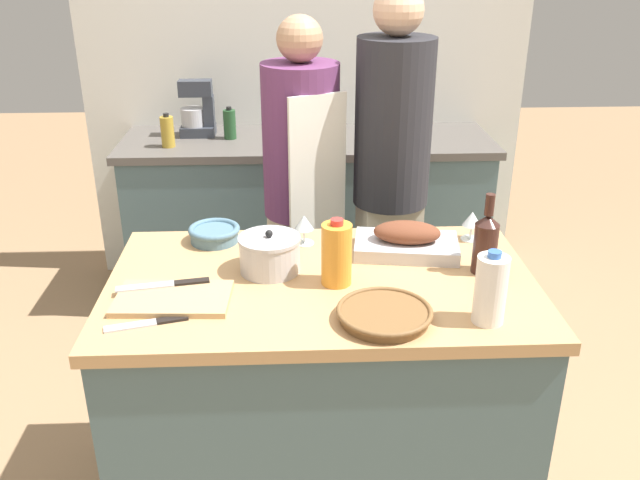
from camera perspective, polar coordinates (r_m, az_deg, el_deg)
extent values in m
cube|color=#4C666B|center=(2.36, 0.13, -13.46)|extent=(1.29, 0.77, 0.86)
cube|color=tan|center=(2.12, 0.15, -3.79)|extent=(1.33, 0.79, 0.04)
cube|color=#4C666B|center=(3.76, -1.02, 1.63)|extent=(1.89, 0.58, 0.86)
cube|color=#56514C|center=(3.61, -1.07, 8.23)|extent=(1.95, 0.60, 0.04)
cube|color=silver|center=(3.86, -1.27, 15.33)|extent=(2.45, 0.10, 2.55)
cube|color=#BCBCC1|center=(2.29, 7.27, -0.55)|extent=(0.37, 0.25, 0.04)
ellipsoid|color=brown|center=(2.27, 7.34, 0.64)|extent=(0.24, 0.15, 0.07)
cylinder|color=brown|center=(1.89, 5.44, -6.35)|extent=(0.25, 0.25, 0.03)
torus|color=brown|center=(1.89, 5.45, -5.96)|extent=(0.27, 0.27, 0.01)
cube|color=tan|center=(2.03, -12.26, -4.83)|extent=(0.34, 0.22, 0.02)
cylinder|color=#B7B7BC|center=(2.14, -4.25, -1.33)|extent=(0.19, 0.19, 0.10)
cylinder|color=#B7B7BC|center=(2.12, -4.30, 0.09)|extent=(0.20, 0.20, 0.01)
sphere|color=black|center=(2.11, -4.32, 0.53)|extent=(0.02, 0.02, 0.02)
cylinder|color=slate|center=(2.38, -8.88, 0.39)|extent=(0.17, 0.17, 0.04)
torus|color=slate|center=(2.37, -8.91, 0.89)|extent=(0.18, 0.18, 0.02)
cylinder|color=orange|center=(2.04, 1.41, -1.22)|extent=(0.09, 0.09, 0.19)
cylinder|color=red|center=(2.00, 1.44, 1.52)|extent=(0.04, 0.04, 0.02)
cylinder|color=white|center=(1.90, 14.17, -4.09)|extent=(0.09, 0.09, 0.20)
cylinder|color=#3360B2|center=(1.85, 14.50, -1.18)|extent=(0.04, 0.04, 0.02)
cylinder|color=#381E19|center=(2.18, 13.72, -0.69)|extent=(0.08, 0.08, 0.16)
cone|color=#381E19|center=(2.14, 13.97, 1.67)|extent=(0.08, 0.08, 0.03)
cylinder|color=#381E19|center=(2.12, 14.11, 2.90)|extent=(0.03, 0.03, 0.07)
cylinder|color=silver|center=(2.35, -1.33, -0.25)|extent=(0.07, 0.07, 0.00)
cylinder|color=silver|center=(2.33, -1.34, 0.36)|extent=(0.01, 0.01, 0.05)
cone|color=silver|center=(2.31, -1.35, 1.51)|extent=(0.07, 0.07, 0.05)
cylinder|color=silver|center=(2.43, 12.53, 0.09)|extent=(0.07, 0.07, 0.00)
cylinder|color=silver|center=(2.42, 12.58, 0.67)|extent=(0.01, 0.01, 0.05)
cone|color=silver|center=(2.40, 12.69, 1.77)|extent=(0.07, 0.07, 0.05)
cube|color=#B7B7BC|center=(2.09, -14.51, -3.82)|extent=(0.17, 0.06, 0.01)
cube|color=black|center=(2.08, -10.74, -3.48)|extent=(0.11, 0.05, 0.01)
cube|color=#B7B7BC|center=(1.93, -15.68, -6.98)|extent=(0.14, 0.07, 0.01)
cube|color=black|center=(1.93, -12.32, -6.56)|extent=(0.09, 0.05, 0.01)
cube|color=#333842|center=(3.72, -10.20, 9.08)|extent=(0.18, 0.14, 0.05)
cylinder|color=#B7B7BC|center=(3.70, -10.64, 10.15)|extent=(0.13, 0.13, 0.09)
cube|color=#333842|center=(3.68, -9.34, 10.69)|extent=(0.05, 0.08, 0.16)
cube|color=#333842|center=(3.66, -10.47, 12.47)|extent=(0.17, 0.08, 0.08)
cylinder|color=#332D28|center=(3.58, -0.30, 9.65)|extent=(0.06, 0.06, 0.14)
cylinder|color=black|center=(3.57, -0.30, 10.90)|extent=(0.03, 0.03, 0.02)
cylinder|color=#B28E2D|center=(3.52, -12.72, 8.87)|extent=(0.07, 0.07, 0.15)
cylinder|color=black|center=(3.50, -12.85, 10.22)|extent=(0.03, 0.03, 0.02)
cylinder|color=#234C28|center=(3.61, -7.61, 9.63)|extent=(0.06, 0.06, 0.15)
cylinder|color=black|center=(3.59, -7.69, 10.93)|extent=(0.03, 0.03, 0.02)
cube|color=beige|center=(3.13, -1.47, -4.20)|extent=(0.31, 0.27, 0.77)
cylinder|color=#663360|center=(2.86, -1.62, 8.34)|extent=(0.32, 0.32, 0.64)
sphere|color=tan|center=(2.77, -1.73, 16.59)|extent=(0.19, 0.19, 0.19)
cube|color=silver|center=(2.78, -0.20, 3.95)|extent=(0.24, 0.12, 0.82)
cube|color=beige|center=(3.11, 5.58, -3.87)|extent=(0.28, 0.22, 0.83)
cylinder|color=#28282D|center=(2.84, 6.20, 9.75)|extent=(0.32, 0.32, 0.69)
sphere|color=#DBAD89|center=(2.76, 6.63, 18.71)|extent=(0.20, 0.20, 0.20)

